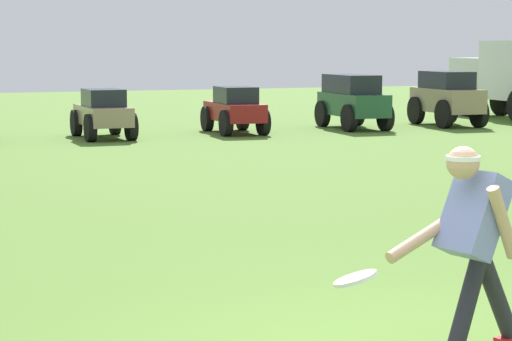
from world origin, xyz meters
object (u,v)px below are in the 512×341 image
(frisbee_thrower, at_px, (473,241))
(parked_car_slot_g, at_px, (447,97))
(parked_car_slot_e, at_px, (235,109))
(frisbee_in_flight, at_px, (355,278))
(parked_car_slot_d, at_px, (103,113))
(parked_car_slot_f, at_px, (353,100))

(frisbee_thrower, distance_m, parked_car_slot_g, 19.81)
(parked_car_slot_e, xyz_separation_m, parked_car_slot_g, (5.89, 0.05, 0.18))
(frisbee_thrower, distance_m, frisbee_in_flight, 0.87)
(parked_car_slot_d, xyz_separation_m, parked_car_slot_g, (9.08, 0.15, 0.18))
(frisbee_thrower, xyz_separation_m, parked_car_slot_d, (1.57, 16.55, -0.23))
(parked_car_slot_d, height_order, parked_car_slot_e, same)
(frisbee_thrower, relative_size, frisbee_in_flight, 3.71)
(frisbee_in_flight, relative_size, parked_car_slot_f, 0.16)
(parked_car_slot_e, bearing_deg, frisbee_thrower, -105.94)
(frisbee_in_flight, distance_m, parked_car_slot_f, 18.97)
(parked_car_slot_g, bearing_deg, parked_car_slot_d, -179.06)
(parked_car_slot_d, relative_size, parked_car_slot_e, 0.98)
(parked_car_slot_d, xyz_separation_m, parked_car_slot_f, (6.39, 0.25, 0.16))
(frisbee_thrower, bearing_deg, parked_car_slot_d, 84.58)
(parked_car_slot_d, distance_m, parked_car_slot_e, 3.19)
(frisbee_in_flight, xyz_separation_m, parked_car_slot_e, (5.61, 16.65, -0.06))
(frisbee_thrower, bearing_deg, parked_car_slot_f, 64.66)
(parked_car_slot_e, relative_size, parked_car_slot_f, 0.92)
(parked_car_slot_f, bearing_deg, frisbee_in_flight, -117.67)
(parked_car_slot_d, height_order, parked_car_slot_f, parked_car_slot_f)
(frisbee_thrower, distance_m, parked_car_slot_f, 18.60)
(frisbee_in_flight, bearing_deg, parked_car_slot_g, 55.45)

